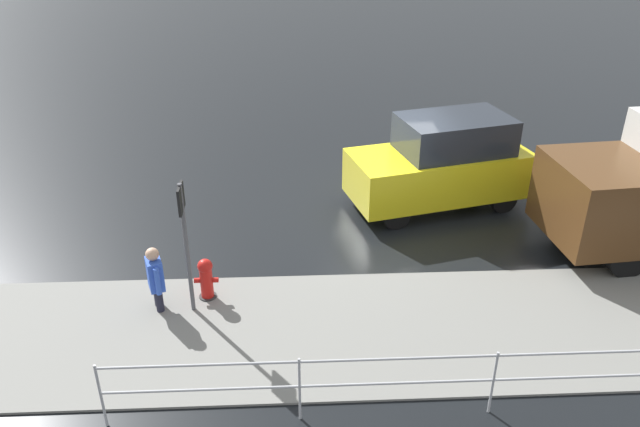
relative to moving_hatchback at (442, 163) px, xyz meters
The scene contains 7 objects.
ground_plane 1.68m from the moving_hatchback, 10.95° to the left, with size 60.00×60.00×0.00m, color black.
kerb_strip 4.75m from the moving_hatchback, 73.64° to the left, with size 24.00×3.20×0.04m, color slate.
moving_hatchback is the anchor object (origin of this frame).
fire_hydrant 5.97m from the moving_hatchback, 35.35° to the left, with size 0.42×0.31×0.80m.
pedestrian 6.75m from the moving_hatchback, 33.45° to the left, with size 0.35×0.54×1.22m.
metal_railing 6.35m from the moving_hatchback, 83.91° to the left, with size 10.44×0.04×1.05m.
sign_post 6.33m from the moving_hatchback, 36.91° to the left, with size 0.07×0.44×2.40m.
Camera 1 is at (1.99, 12.28, 6.45)m, focal length 35.00 mm.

